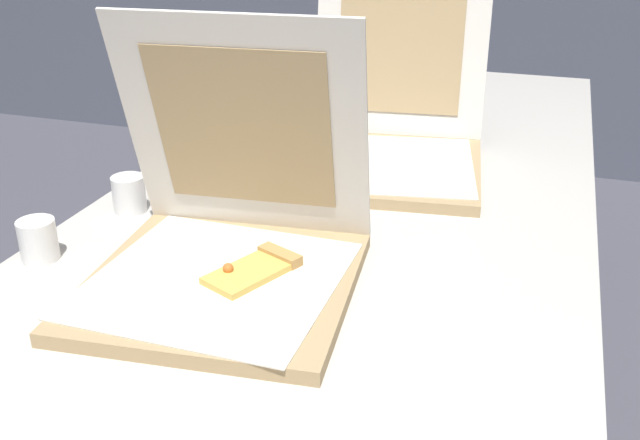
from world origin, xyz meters
The scene contains 6 objects.
table centered at (0.00, 0.65, 0.69)m, with size 0.91×2.38×0.74m.
pizza_box_front centered at (-0.08, 0.35, 0.79)m, with size 0.42×0.42×0.39m.
pizza_box_middle centered at (0.03, 0.91, 0.80)m, with size 0.44×0.50×0.40m.
cup_white_near_left centered at (-0.40, 0.32, 0.77)m, with size 0.06×0.06×0.07m, color white.
cup_white_near_center centered at (-0.36, 0.53, 0.77)m, with size 0.06×0.06×0.07m, color white.
cup_white_far centered at (-0.23, 1.04, 0.77)m, with size 0.06×0.06×0.07m, color white.
Camera 1 is at (0.35, -0.53, 1.29)m, focal length 40.84 mm.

